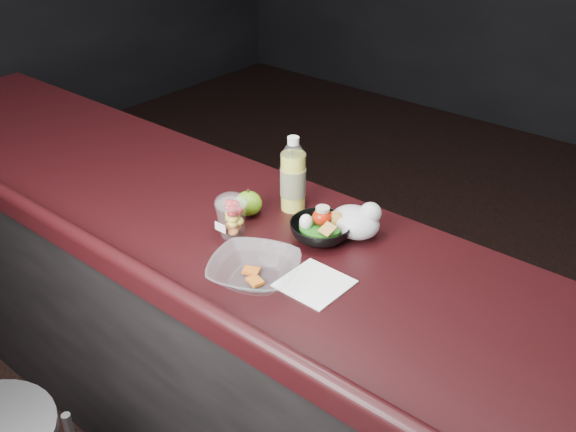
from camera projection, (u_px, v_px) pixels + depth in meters
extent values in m
cube|color=black|center=(291.00, 388.00, 2.04)|extent=(4.00, 0.65, 0.98)
cube|color=black|center=(292.00, 255.00, 1.78)|extent=(4.06, 0.71, 0.04)
cylinder|color=yellow|center=(293.00, 182.00, 1.93)|extent=(0.07, 0.07, 0.18)
cylinder|color=white|center=(293.00, 182.00, 1.93)|extent=(0.08, 0.08, 0.18)
cone|color=white|center=(293.00, 149.00, 1.87)|extent=(0.07, 0.07, 0.03)
cylinder|color=white|center=(293.00, 141.00, 1.86)|extent=(0.03, 0.03, 0.02)
cylinder|color=#072D99|center=(293.00, 182.00, 1.93)|extent=(0.08, 0.08, 0.09)
ellipsoid|color=white|center=(231.00, 203.00, 1.79)|extent=(0.09, 0.09, 0.05)
ellipsoid|color=#3E750D|center=(248.00, 203.00, 1.92)|extent=(0.08, 0.08, 0.08)
cylinder|color=black|center=(248.00, 191.00, 1.90)|extent=(0.01, 0.01, 0.01)
ellipsoid|color=silver|center=(355.00, 222.00, 1.82)|extent=(0.15, 0.12, 0.09)
sphere|color=silver|center=(370.00, 213.00, 1.79)|extent=(0.06, 0.06, 0.06)
imported|color=black|center=(320.00, 231.00, 1.81)|extent=(0.19, 0.19, 0.05)
cylinder|color=#0F470C|center=(321.00, 227.00, 1.80)|extent=(0.12, 0.12, 0.01)
ellipsoid|color=#A21906|center=(322.00, 217.00, 1.80)|extent=(0.06, 0.06, 0.05)
cylinder|color=beige|center=(323.00, 209.00, 1.79)|extent=(0.04, 0.04, 0.01)
ellipsoid|color=white|center=(306.00, 222.00, 1.79)|extent=(0.04, 0.04, 0.05)
imported|color=silver|center=(254.00, 271.00, 1.64)|extent=(0.30, 0.30, 0.06)
cube|color=#990F0C|center=(251.00, 271.00, 1.66)|extent=(0.05, 0.05, 0.01)
cube|color=#990F0C|center=(255.00, 281.00, 1.63)|extent=(0.05, 0.04, 0.01)
cube|color=white|center=(315.00, 283.00, 1.63)|extent=(0.16, 0.16, 0.00)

